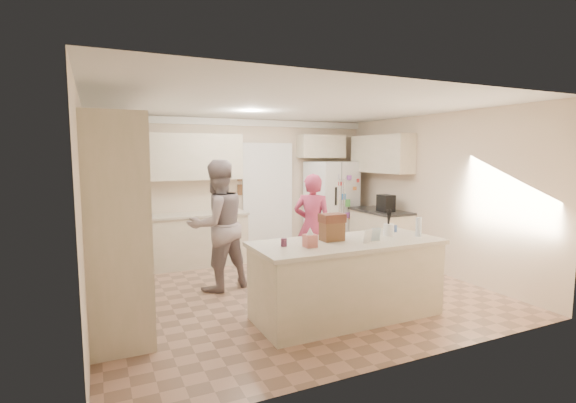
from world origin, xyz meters
name	(u,v)px	position (x,y,z in m)	size (l,w,h in m)	color
floor	(292,292)	(0.00, 0.00, -0.01)	(5.20, 4.60, 0.02)	#A37961
ceiling	(292,105)	(0.00, 0.00, 2.61)	(5.20, 4.60, 0.02)	white
wall_back	(240,188)	(0.00, 2.31, 1.30)	(5.20, 0.02, 2.60)	beige
wall_front	(403,227)	(0.00, -2.31, 1.30)	(5.20, 0.02, 2.60)	beige
wall_left	(84,212)	(-2.61, 0.00, 1.30)	(0.02, 4.60, 2.60)	beige
wall_right	(434,193)	(2.61, 0.00, 1.30)	(0.02, 4.60, 2.60)	beige
crown_back	(240,122)	(0.00, 2.26, 2.53)	(5.20, 0.08, 0.12)	white
pantry_bank	(113,218)	(-2.30, 0.20, 1.18)	(0.60, 2.60, 2.35)	beige
back_base_cab	(183,242)	(-1.15, 2.00, 0.44)	(2.20, 0.60, 0.88)	beige
back_countertop	(182,215)	(-1.15, 1.99, 0.90)	(2.24, 0.63, 0.04)	beige
back_upper_cab	(179,157)	(-1.15, 2.12, 1.90)	(2.20, 0.35, 0.80)	beige
doorway_opening	(267,200)	(0.55, 2.28, 1.05)	(0.90, 0.06, 2.10)	black
doorway_casing	(268,201)	(0.55, 2.24, 1.05)	(1.02, 0.03, 2.22)	white
wall_frame_upper	(241,175)	(0.02, 2.27, 1.55)	(0.15, 0.02, 0.20)	brown
wall_frame_lower	(241,190)	(0.02, 2.27, 1.28)	(0.15, 0.02, 0.20)	brown
refrigerator	(331,207)	(1.80, 1.94, 0.90)	(0.90, 0.70, 1.80)	white
fridge_seam	(341,209)	(1.80, 1.59, 0.90)	(0.01, 0.02, 1.78)	gray
fridge_dispenser	(332,196)	(1.58, 1.58, 1.15)	(0.22, 0.03, 0.35)	black
fridge_handle_l	(339,201)	(1.75, 1.57, 1.05)	(0.02, 0.02, 0.85)	silver
fridge_handle_r	(344,201)	(1.85, 1.57, 1.05)	(0.02, 0.02, 0.85)	silver
over_fridge_cab	(321,146)	(1.65, 2.12, 2.10)	(0.95, 0.35, 0.45)	beige
right_base_cab	(380,235)	(2.30, 1.00, 0.44)	(0.60, 1.20, 0.88)	beige
right_countertop	(381,211)	(2.29, 1.00, 0.90)	(0.63, 1.24, 0.04)	#2D2B28
right_upper_cab	(381,154)	(2.43, 1.20, 1.95)	(0.35, 1.50, 0.70)	beige
coffee_maker	(386,203)	(2.25, 0.80, 1.07)	(0.22, 0.28, 0.30)	black
island_base	(346,281)	(0.20, -1.10, 0.44)	(2.20, 0.90, 0.88)	beige
island_top	(347,243)	(0.20, -1.10, 0.90)	(2.28, 0.96, 0.05)	beige
utensil_crock	(389,230)	(0.85, -1.05, 1.00)	(0.13, 0.13, 0.15)	white
tissue_box	(310,241)	(-0.35, -1.20, 1.00)	(0.13, 0.13, 0.14)	#C2685D
tissue_plume	(310,231)	(-0.35, -1.20, 1.10)	(0.08, 0.08, 0.08)	white
dollhouse_body	(332,231)	(0.05, -1.00, 1.04)	(0.26, 0.18, 0.22)	brown
dollhouse_roof	(332,218)	(0.05, -1.00, 1.20)	(0.28, 0.20, 0.10)	#592D1E
jam_jar	(284,242)	(-0.60, -1.05, 0.97)	(0.07, 0.07, 0.09)	#59263F
greeting_card_a	(368,236)	(0.35, -1.30, 1.01)	(0.12, 0.01, 0.16)	white
greeting_card_b	(376,234)	(0.50, -1.25, 1.01)	(0.12, 0.01, 0.16)	silver
water_bottle	(419,227)	(1.15, -1.25, 1.04)	(0.07, 0.07, 0.24)	silver
shaker_salt	(391,229)	(1.02, -0.88, 0.97)	(0.05, 0.05, 0.09)	#3A5994
shaker_pepper	(395,229)	(1.09, -0.88, 0.97)	(0.05, 0.05, 0.09)	#3A5994
teen_boy	(218,225)	(-0.92, 0.56, 0.94)	(0.91, 0.71, 1.87)	#999290
teen_girl	(313,226)	(0.58, 0.47, 0.83)	(0.60, 0.39, 1.65)	#9D3247
fridge_magnets	(341,209)	(1.80, 1.58, 0.90)	(0.76, 0.02, 1.44)	tan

